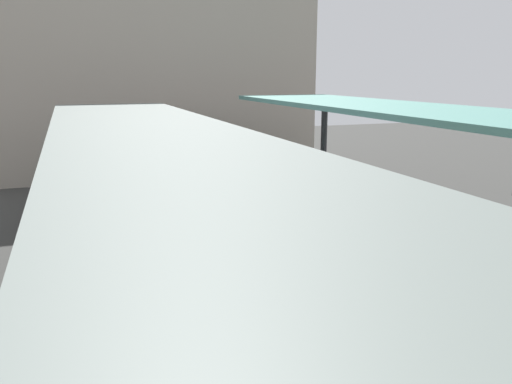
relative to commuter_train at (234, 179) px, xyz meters
name	(u,v)px	position (x,y,z in m)	size (l,w,h in m)	color
ground_plane	(326,307)	(0.00, -7.31, -1.73)	(80.00, 80.00, 0.00)	#383835
platform_left	(167,312)	(-3.80, -7.31, -1.23)	(4.40, 28.00, 1.00)	#ADA8A0
platform_right	(457,268)	(3.80, -7.31, -1.23)	(4.40, 28.00, 1.00)	#ADA8A0
track_ballast	(326,303)	(0.00, -7.31, -1.63)	(3.20, 28.00, 0.20)	#4C4742
rail_near_side	(299,301)	(-0.72, -7.31, -1.46)	(0.08, 28.00, 0.14)	slate
rail_far_side	(353,293)	(0.72, -7.31, -1.46)	(0.08, 28.00, 0.14)	slate
commuter_train	(234,179)	(0.00, 0.00, 0.00)	(2.78, 15.73, 3.10)	#ADADB2
canopy_left	(149,134)	(-3.80, -5.91, 2.40)	(4.18, 21.00, 3.25)	#333335
canopy_right	(433,114)	(3.80, -5.91, 2.66)	(4.18, 21.00, 3.51)	#333335
platform_bench	(422,217)	(3.82, -5.76, -0.26)	(1.40, 0.41, 0.86)	black
litter_bin	(335,208)	(2.10, -3.78, -0.33)	(0.44, 0.44, 0.80)	#2D2D30
passenger_near_bench	(96,186)	(-4.79, -0.57, 0.21)	(0.36, 0.36, 1.80)	navy
passenger_mid_platform	(95,335)	(-5.33, -10.44, 0.12)	(0.36, 0.36, 1.64)	#386B3D
station_building_backdrop	(148,73)	(-1.01, 12.69, 3.77)	(18.00, 6.00, 11.00)	#A89E8E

